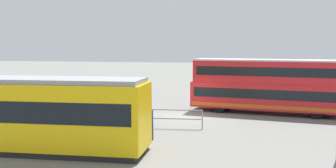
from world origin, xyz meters
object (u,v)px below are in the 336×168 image
at_px(info_sign, 66,97).
at_px(double_decker_bus, 271,86).
at_px(pedestrian_near_railing, 120,108).
at_px(pedestrian_crossing, 150,120).

bearing_deg(info_sign, double_decker_bus, -148.13).
distance_m(pedestrian_near_railing, info_sign, 3.16).
bearing_deg(pedestrian_near_railing, info_sign, 28.19).
relative_size(pedestrian_near_railing, info_sign, 0.69).
bearing_deg(double_decker_bus, pedestrian_near_railing, 32.94).
distance_m(double_decker_bus, pedestrian_crossing, 11.18).
distance_m(pedestrian_crossing, info_sign, 5.88).
relative_size(pedestrian_near_railing, pedestrian_crossing, 0.97).
relative_size(pedestrian_crossing, info_sign, 0.71).
distance_m(double_decker_bus, pedestrian_near_railing, 10.64).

